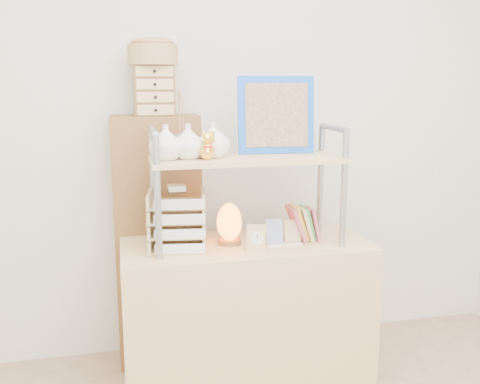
# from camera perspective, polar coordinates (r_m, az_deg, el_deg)

# --- Properties ---
(room_shell) EXTENTS (3.42, 3.41, 2.61)m
(room_shell) POSITION_cam_1_polar(r_m,az_deg,el_deg) (1.72, 7.32, 17.55)
(room_shell) COLOR silver
(room_shell) RESTS_ON ground
(desk) EXTENTS (1.20, 0.50, 0.75)m
(desk) POSITION_cam_1_polar(r_m,az_deg,el_deg) (2.73, 0.69, -13.03)
(desk) COLOR tan
(desk) RESTS_ON ground
(cabinet) EXTENTS (0.45, 0.25, 1.35)m
(cabinet) POSITION_cam_1_polar(r_m,az_deg,el_deg) (2.92, -8.68, -5.27)
(cabinet) COLOR brown
(cabinet) RESTS_ON ground
(hutch) EXTENTS (0.90, 0.34, 0.80)m
(hutch) POSITION_cam_1_polar(r_m,az_deg,el_deg) (2.50, -1.26, 4.28)
(hutch) COLOR #9297A0
(hutch) RESTS_ON desk
(letter_tray) EXTENTS (0.28, 0.26, 0.30)m
(letter_tray) POSITION_cam_1_polar(r_m,az_deg,el_deg) (2.50, -6.69, -3.36)
(letter_tray) COLOR tan
(letter_tray) RESTS_ON desk
(salt_lamp) EXTENTS (0.13, 0.12, 0.20)m
(salt_lamp) POSITION_cam_1_polar(r_m,az_deg,el_deg) (2.57, -1.17, -3.35)
(salt_lamp) COLOR brown
(salt_lamp) RESTS_ON desk
(desk_clock) EXTENTS (0.09, 0.06, 0.12)m
(desk_clock) POSITION_cam_1_polar(r_m,az_deg,el_deg) (2.47, 1.73, -4.95)
(desk_clock) COLOR tan
(desk_clock) RESTS_ON desk
(postcard_stand) EXTENTS (0.18, 0.07, 0.13)m
(postcard_stand) POSITION_cam_1_polar(r_m,az_deg,el_deg) (2.58, 4.64, -4.83)
(postcard_stand) COLOR white
(postcard_stand) RESTS_ON desk
(drawer_chest) EXTENTS (0.20, 0.16, 0.25)m
(drawer_chest) POSITION_cam_1_polar(r_m,az_deg,el_deg) (2.77, -9.15, 10.64)
(drawer_chest) COLOR brown
(drawer_chest) RESTS_ON cabinet
(woven_basket) EXTENTS (0.25, 0.25, 0.10)m
(woven_basket) POSITION_cam_1_polar(r_m,az_deg,el_deg) (2.78, -9.27, 14.25)
(woven_basket) COLOR olive
(woven_basket) RESTS_ON drawer_chest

